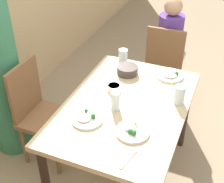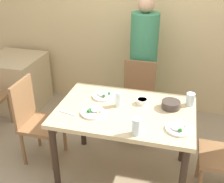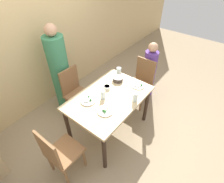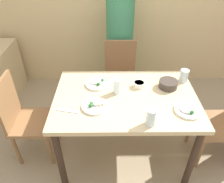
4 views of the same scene
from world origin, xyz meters
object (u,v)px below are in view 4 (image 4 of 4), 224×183
object	(u,v)px
chair_adult_spot	(120,76)
plate_rice_adult	(95,105)
glass_water_tall	(184,76)
person_adult	(120,46)
bowl_curry	(168,84)

from	to	relation	value
chair_adult_spot	plate_rice_adult	world-z (taller)	chair_adult_spot
chair_adult_spot	plate_rice_adult	bearing A→B (deg)	-105.42
plate_rice_adult	glass_water_tall	xyz separation A→B (m)	(0.83, 0.38, 0.05)
person_adult	bowl_curry	distance (m)	1.05
bowl_curry	plate_rice_adult	distance (m)	0.72
person_adult	glass_water_tall	distance (m)	1.05
person_adult	glass_water_tall	bearing A→B (deg)	-56.10
plate_rice_adult	glass_water_tall	size ratio (longest dim) A/B	1.83
chair_adult_spot	glass_water_tall	distance (m)	0.86
person_adult	plate_rice_adult	size ratio (longest dim) A/B	7.40
chair_adult_spot	person_adult	distance (m)	0.42
person_adult	glass_water_tall	world-z (taller)	person_adult
bowl_curry	plate_rice_adult	xyz separation A→B (m)	(-0.66, -0.27, -0.02)
plate_rice_adult	glass_water_tall	distance (m)	0.91
plate_rice_adult	person_adult	bearing A→B (deg)	78.63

